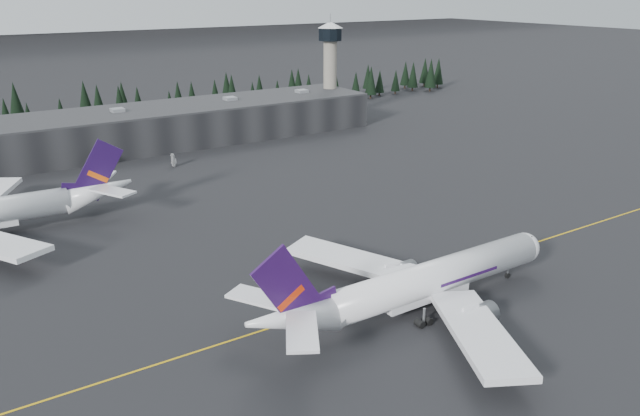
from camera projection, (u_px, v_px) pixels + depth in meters
ground at (380, 286)px, 112.63m from camera, size 1400.00×1400.00×0.00m
taxiline at (387, 290)px, 111.05m from camera, size 400.00×0.40×0.02m
terminal at (150, 127)px, 209.15m from camera, size 160.00×30.00×12.60m
control_tower at (330, 61)px, 244.25m from camera, size 10.00×10.00×37.70m
treeline at (117, 107)px, 237.94m from camera, size 360.00×20.00×15.00m
jet_main at (413, 285)px, 101.96m from camera, size 60.98×56.32×17.94m
gse_vehicle_a at (96, 166)px, 184.66m from camera, size 3.56×5.87×1.52m
gse_vehicle_b at (174, 164)px, 186.58m from camera, size 4.13×1.74×1.39m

